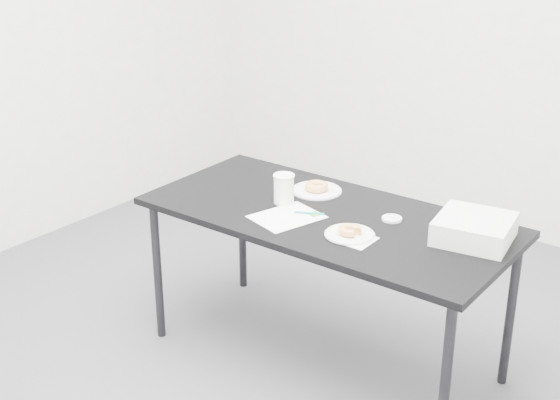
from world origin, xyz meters
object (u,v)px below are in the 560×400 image
Objects in this scene: plate_near at (350,234)px; bakery_box at (474,229)px; pen at (309,213)px; coffee_cup at (284,189)px; scorecard at (287,217)px; table at (327,225)px; donut_near at (350,230)px; donut_far at (317,186)px; plate_far at (316,191)px.

bakery_box reaches higher than plate_near.
coffee_cup is at bearing 140.33° from pen.
scorecard is 2.15× the size of pen.
plate_near is at bearing 17.01° from scorecard.
table is 12.05× the size of coffee_cup.
coffee_cup is 0.84m from bakery_box.
donut_near reaches higher than table.
scorecard is 0.17m from coffee_cup.
plate_near is 1.86× the size of donut_far.
plate_far is at bearing 91.50° from pen.
bakery_box reaches higher than pen.
scorecard is at bearing -178.47° from plate_near.
scorecard is at bearing -77.21° from plate_far.
plate_far is 2.13× the size of donut_far.
plate_near is 1.52× the size of coffee_cup.
plate_near is 0.49m from bakery_box.
pen is at bearing -60.97° from donut_far.
plate_far is 0.79m from bakery_box.
pen is 0.56× the size of plate_far.
table is at bearing 65.44° from scorecard.
bakery_box is (0.41, 0.27, 0.02)m from donut_near.
donut_far reaches higher than plate_near.
table is at bearing 16.76° from pen.
plate_near is 0.02m from donut_near.
pen reaches higher than plate_far.
pen is at bearing 163.87° from plate_near.
scorecard is at bearing -153.22° from pen.
coffee_cup is at bearing 165.43° from donut_near.
donut_far is at bearing 80.15° from coffee_cup.
donut_far reaches higher than table.
coffee_cup is at bearing -176.50° from table.
coffee_cup reaches higher than plate_far.
plate_far is 1.74× the size of coffee_cup.
table is 0.10m from pen.
plate_near is 2.13× the size of donut_near.
bakery_box reaches higher than donut_far.
bakery_box is at bearing -2.79° from plate_far.
table is 7.91× the size of plate_near.
bakery_box is at bearing 11.02° from coffee_cup.
donut_near is at bearing -156.59° from bakery_box.
plate_far is (-0.13, 0.23, -0.00)m from pen.
coffee_cup reaches higher than pen.
scorecard is 0.32m from donut_far.
plate_near is (0.20, -0.13, 0.06)m from table.
donut_far is at bearing 141.21° from donut_near.
coffee_cup is (-0.03, -0.20, 0.04)m from donut_far.
pen is 0.45× the size of bakery_box.
donut_near is at bearing -14.57° from coffee_cup.
donut_far is (-0.18, 0.18, 0.08)m from table.
scorecard is 0.31m from donut_near.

